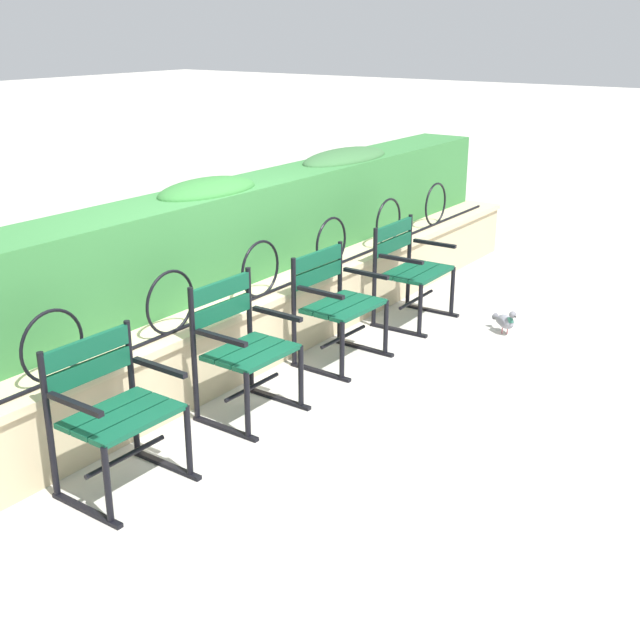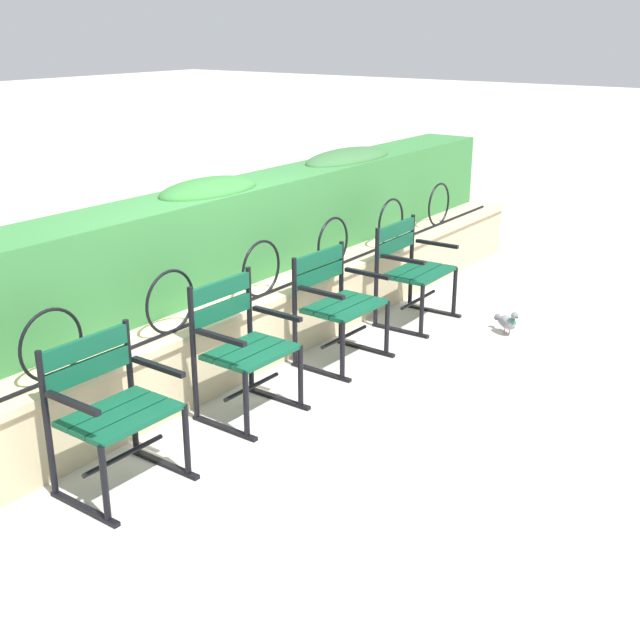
% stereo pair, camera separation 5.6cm
% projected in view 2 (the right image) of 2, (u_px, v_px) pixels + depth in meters
% --- Properties ---
extents(ground_plane, '(60.00, 60.00, 0.00)m').
position_uv_depth(ground_plane, '(336.00, 400.00, 5.54)').
color(ground_plane, '#BCB7AD').
extents(stone_wall, '(8.44, 0.41, 0.53)m').
position_uv_depth(stone_wall, '(237.00, 336.00, 5.92)').
color(stone_wall, '#C6B289').
rests_on(stone_wall, ground).
extents(iron_arch_fence, '(7.88, 0.02, 0.42)m').
position_uv_depth(iron_arch_fence, '(222.00, 287.00, 5.56)').
color(iron_arch_fence, black).
rests_on(iron_arch_fence, stone_wall).
extents(hedge_row, '(8.27, 0.54, 0.80)m').
position_uv_depth(hedge_row, '(191.00, 240.00, 5.98)').
color(hedge_row, '#387A3D').
rests_on(hedge_row, stone_wall).
extents(park_chair_leftmost, '(0.62, 0.53, 0.84)m').
position_uv_depth(park_chair_leftmost, '(110.00, 408.00, 4.39)').
color(park_chair_leftmost, '#0F4C33').
rests_on(park_chair_leftmost, ground).
extents(park_chair_centre_left, '(0.59, 0.53, 0.89)m').
position_uv_depth(park_chair_centre_left, '(241.00, 345.00, 5.23)').
color(park_chair_centre_left, '#0F4C33').
rests_on(park_chair_centre_left, ground).
extents(park_chair_centre_right, '(0.63, 0.54, 0.83)m').
position_uv_depth(park_chair_centre_right, '(336.00, 302.00, 6.07)').
color(park_chair_centre_right, '#0F4C33').
rests_on(park_chair_centre_right, ground).
extents(park_chair_rightmost, '(0.64, 0.53, 0.84)m').
position_uv_depth(park_chair_rightmost, '(411.00, 268.00, 6.88)').
color(park_chair_rightmost, '#0F4C33').
rests_on(park_chair_rightmost, ground).
extents(pigeon_near_chairs, '(0.21, 0.26, 0.22)m').
position_uv_depth(pigeon_near_chairs, '(507.00, 321.00, 6.68)').
color(pigeon_near_chairs, gray).
rests_on(pigeon_near_chairs, ground).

